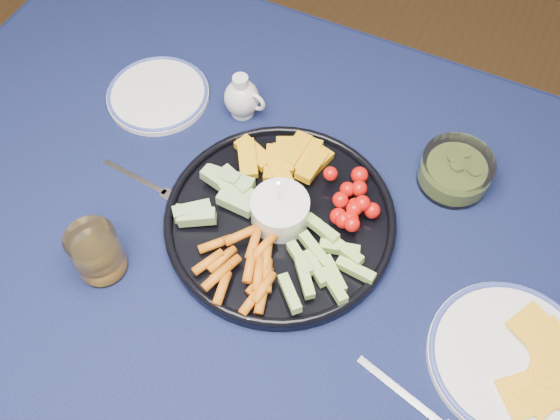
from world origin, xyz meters
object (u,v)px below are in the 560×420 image
at_px(crudite_platter, 278,217).
at_px(cheese_plate, 511,357).
at_px(side_plate_extra, 158,94).
at_px(dining_table, 326,298).
at_px(juice_tumbler, 98,254).
at_px(pickle_bowl, 455,172).
at_px(creamer_pitcher, 242,98).

xyz_separation_m(crudite_platter, cheese_plate, (0.40, -0.06, -0.01)).
bearing_deg(side_plate_extra, dining_table, -24.58).
height_order(crudite_platter, juice_tumbler, crudite_platter).
relative_size(crudite_platter, pickle_bowl, 3.11).
distance_m(dining_table, cheese_plate, 0.31).
bearing_deg(pickle_bowl, dining_table, -114.44).
bearing_deg(cheese_plate, side_plate_extra, 163.72).
distance_m(dining_table, pickle_bowl, 0.30).
relative_size(dining_table, side_plate_extra, 8.73).
bearing_deg(cheese_plate, dining_table, 177.65).
bearing_deg(side_plate_extra, cheese_plate, -16.28).
bearing_deg(crudite_platter, juice_tumbler, -138.35).
bearing_deg(crudite_platter, cheese_plate, -8.63).
distance_m(creamer_pitcher, juice_tumbler, 0.38).
bearing_deg(pickle_bowl, cheese_plate, -57.50).
bearing_deg(dining_table, pickle_bowl, 65.56).
bearing_deg(side_plate_extra, juice_tumbler, -72.09).
bearing_deg(crudite_platter, pickle_bowl, 42.13).
xyz_separation_m(pickle_bowl, juice_tumbler, (-0.44, -0.40, 0.01)).
height_order(dining_table, side_plate_extra, side_plate_extra).
height_order(cheese_plate, side_plate_extra, cheese_plate).
bearing_deg(pickle_bowl, creamer_pitcher, -177.13).
distance_m(crudite_platter, creamer_pitcher, 0.25).
xyz_separation_m(dining_table, juice_tumbler, (-0.33, -0.14, 0.13)).
height_order(crudite_platter, pickle_bowl, crudite_platter).
height_order(crudite_platter, side_plate_extra, crudite_platter).
xyz_separation_m(pickle_bowl, cheese_plate, (0.17, -0.27, -0.01)).
distance_m(cheese_plate, juice_tumbler, 0.63).
height_order(dining_table, pickle_bowl, pickle_bowl).
distance_m(pickle_bowl, juice_tumbler, 0.60).
bearing_deg(side_plate_extra, creamer_pitcher, 13.11).
bearing_deg(pickle_bowl, side_plate_extra, -174.12).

